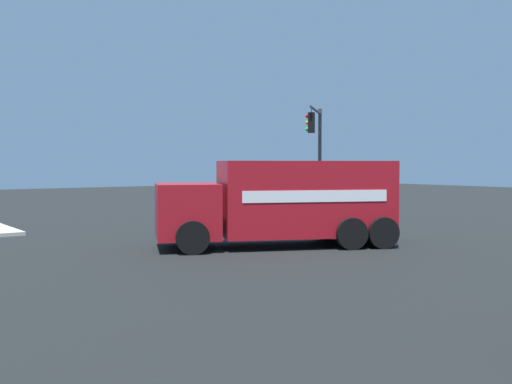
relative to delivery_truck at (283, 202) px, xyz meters
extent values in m
plane|color=black|center=(0.44, -1.38, -1.44)|extent=(100.00, 100.00, 0.00)
cube|color=#AD141E|center=(-0.30, -0.67, 0.11)|extent=(4.45, 5.99, 2.41)
cube|color=#AD141E|center=(1.28, 2.83, -0.24)|extent=(2.97, 2.72, 1.70)
cube|color=black|center=(1.63, 3.61, 0.10)|extent=(1.87, 0.90, 0.88)
cube|color=#B2B2B7|center=(-1.39, -3.08, -1.25)|extent=(2.18, 1.13, 0.21)
cube|color=white|center=(-1.41, -0.17, 0.23)|extent=(1.91, 4.21, 0.36)
cube|color=white|center=(0.80, -1.17, 0.23)|extent=(1.91, 4.21, 0.36)
cylinder|color=black|center=(0.13, 3.30, -0.94)|extent=(0.67, 1.03, 1.00)
cylinder|color=black|center=(2.39, 2.28, -0.94)|extent=(0.67, 1.03, 1.00)
cylinder|color=black|center=(-1.90, -1.20, -0.94)|extent=(0.67, 1.03, 1.00)
cylinder|color=black|center=(0.36, -2.22, -0.94)|extent=(0.67, 1.03, 1.00)
cylinder|color=black|center=(-2.34, -2.16, -0.94)|extent=(0.67, 1.03, 1.00)
cylinder|color=black|center=(-0.08, -3.18, -0.94)|extent=(0.67, 1.03, 1.00)
cylinder|color=#38383D|center=(8.31, -9.15, 1.34)|extent=(0.20, 0.20, 5.57)
cylinder|color=#38383D|center=(6.98, -7.65, 3.88)|extent=(2.75, 3.09, 0.12)
cylinder|color=#38383D|center=(5.88, -6.40, 3.75)|extent=(0.03, 0.03, 0.25)
cube|color=black|center=(5.88, -6.40, 3.15)|extent=(0.42, 0.42, 0.95)
sphere|color=red|center=(6.02, -6.28, 3.47)|extent=(0.20, 0.20, 0.20)
sphere|color=#EFA314|center=(6.02, -6.28, 3.16)|extent=(0.20, 0.20, 0.20)
sphere|color=#19CC4C|center=(6.02, -6.28, 2.85)|extent=(0.20, 0.20, 0.20)
camera|label=1|loc=(-14.81, 11.89, 1.21)|focal=41.22mm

